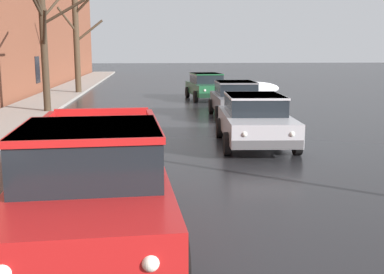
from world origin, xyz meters
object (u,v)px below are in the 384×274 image
bare_tree_mid_block (45,41)px  bare_tree_far_down_block (77,39)px  sedan_green_parked_far_down_block (207,86)px  sedan_silver_parked_kerbside_close (255,119)px  pickup_truck_red_approaching_near_lane (95,182)px  sedan_grey_parked_kerbside_mid (236,98)px

bare_tree_mid_block → bare_tree_far_down_block: bare_tree_far_down_block is taller
bare_tree_mid_block → sedan_green_parked_far_down_block: (7.34, 5.38, -2.25)m
sedan_silver_parked_kerbside_close → sedan_green_parked_far_down_block: bearing=89.2°
pickup_truck_red_approaching_near_lane → sedan_silver_parked_kerbside_close: 7.57m
bare_tree_mid_block → bare_tree_far_down_block: bearing=90.2°
bare_tree_far_down_block → sedan_green_parked_far_down_block: 8.65m
bare_tree_mid_block → pickup_truck_red_approaching_near_lane: bare_tree_mid_block is taller
bare_tree_far_down_block → pickup_truck_red_approaching_near_lane: size_ratio=1.15×
bare_tree_mid_block → sedan_grey_parked_kerbside_mid: (7.68, -1.52, -2.26)m
bare_tree_mid_block → pickup_truck_red_approaching_near_lane: 14.38m
sedan_silver_parked_kerbside_close → sedan_green_parked_far_down_block: (0.17, 12.58, 0.00)m
sedan_green_parked_far_down_block → sedan_silver_parked_kerbside_close: bearing=-90.8°
bare_tree_far_down_block → pickup_truck_red_approaching_near_lane: 23.29m
bare_tree_mid_block → sedan_grey_parked_kerbside_mid: bearing=-11.2°
bare_tree_far_down_block → sedan_green_parked_far_down_block: bare_tree_far_down_block is taller
bare_tree_mid_block → bare_tree_far_down_block: 9.10m
pickup_truck_red_approaching_near_lane → sedan_green_parked_far_down_block: size_ratio=1.26×
pickup_truck_red_approaching_near_lane → sedan_green_parked_far_down_block: (3.88, 19.18, -0.13)m
bare_tree_far_down_block → sedan_silver_parked_kerbside_close: bare_tree_far_down_block is taller
sedan_grey_parked_kerbside_mid → sedan_green_parked_far_down_block: (-0.34, 6.90, 0.00)m
pickup_truck_red_approaching_near_lane → sedan_green_parked_far_down_block: 19.57m
bare_tree_mid_block → sedan_grey_parked_kerbside_mid: bare_tree_mid_block is taller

